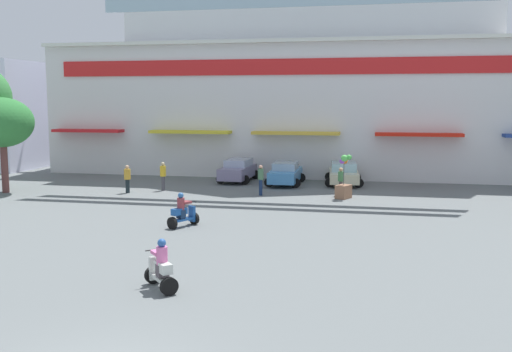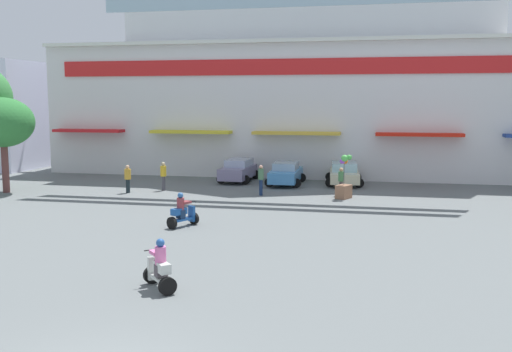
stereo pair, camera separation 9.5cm
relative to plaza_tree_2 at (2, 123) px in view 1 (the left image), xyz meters
The scene contains 13 objects.
ground_plane 18.46m from the plaza_tree_2, 25.86° to the right, with size 128.00×128.00×0.00m, color slate.
colonial_building 22.90m from the plaza_tree_2, 43.80° to the left, with size 37.56×17.44×19.48m.
plaza_tree_2 is the anchor object (origin of this frame).
parked_car_0 14.79m from the plaza_tree_2, 31.25° to the left, with size 2.38×4.55×1.50m.
parked_car_1 17.28m from the plaza_tree_2, 22.64° to the left, with size 2.31×4.21×1.45m.
parked_car_2 20.95m from the plaza_tree_2, 21.07° to the left, with size 2.65×4.63×1.44m.
scooter_rider_0 15.36m from the plaza_tree_2, 27.36° to the right, with size 1.14×1.50×1.51m.
scooter_rider_4 21.82m from the plaza_tree_2, 44.31° to the right, with size 1.32×1.39×1.52m.
pedestrian_0 19.87m from the plaza_tree_2, ahead, with size 0.35×0.35×1.61m.
pedestrian_1 15.37m from the plaza_tree_2, ahead, with size 0.42×0.42×1.75m.
pedestrian_2 7.89m from the plaza_tree_2, 10.44° to the left, with size 0.48×0.48×1.64m.
pedestrian_3 9.71m from the plaza_tree_2, 16.40° to the left, with size 0.48×0.48×1.72m.
balloon_vendor_cart 19.99m from the plaza_tree_2, ahead, with size 0.93×1.07×2.45m.
Camera 1 is at (5.23, -9.71, 5.44)m, focal length 41.34 mm.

